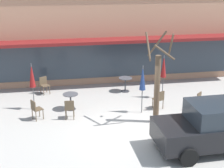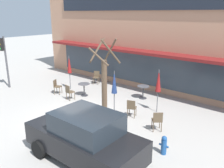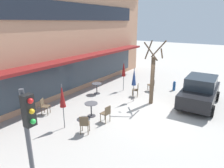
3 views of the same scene
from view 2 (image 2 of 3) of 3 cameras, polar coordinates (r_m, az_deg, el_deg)
The scene contains 16 objects.
ground_plane at distance 11.43m, azimuth -8.72°, elevation -8.47°, with size 80.00×80.00×0.00m, color #ADA8A0.
building_facade at distance 18.44m, azimuth 15.40°, elevation 13.09°, with size 19.61×9.10×7.67m.
cafe_table_near_wall at distance 13.93m, azimuth 7.49°, elevation -1.43°, with size 0.70×0.70×0.76m.
cafe_table_streetside at distance 14.37m, azimuth -6.74°, elevation -0.84°, with size 0.70×0.70×0.76m.
patio_umbrella_green_folded at distance 11.34m, azimuth 0.55°, elevation 0.35°, with size 0.28×0.28×2.20m.
patio_umbrella_cream_folded at distance 11.80m, azimuth 11.12°, elevation 0.69°, with size 0.28×0.28×2.20m.
patio_umbrella_corner_open at distance 15.50m, azimuth -10.25°, elevation 4.57°, with size 0.28×0.28×2.20m.
cafe_chair_0 at distance 14.99m, azimuth -13.17°, elevation -0.38°, with size 0.54×0.54×0.89m.
cafe_chair_1 at distance 11.38m, azimuth 4.72°, elevation -5.55°, with size 0.52×0.52×0.89m.
cafe_chair_2 at distance 13.79m, azimuth -10.27°, elevation -1.72°, with size 0.44×0.44×0.89m.
cafe_chair_3 at distance 16.76m, azimuth -3.78°, elevation 1.84°, with size 0.54×0.54×0.89m.
cafe_chair_4 at distance 10.24m, azimuth 10.84°, elevation -8.44°, with size 0.56×0.56×0.89m.
parked_sedan at distance 8.11m, azimuth -6.59°, elevation -12.54°, with size 4.24×2.09×1.76m.
street_tree at distance 10.32m, azimuth -1.84°, elevation -0.64°, with size 1.10×1.08×3.89m.
traffic_light_pole at distance 16.92m, azimuth -24.58°, elevation 6.64°, with size 0.26×0.43×3.40m.
fire_hydrant at distance 8.83m, azimuth 12.37°, elevation -14.15°, with size 0.36×0.20×0.71m.
Camera 2 is at (7.94, -6.64, 4.84)m, focal length 38.00 mm.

